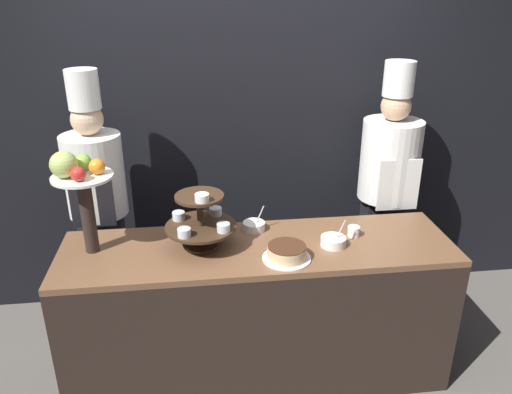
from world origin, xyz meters
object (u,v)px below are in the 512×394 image
Objects in this scene: cup_white at (354,231)px; serving_bowl_far at (254,226)px; fruit_pedestal at (79,182)px; serving_bowl_near at (333,241)px; chef_center_left at (387,183)px; cake_round at (287,253)px; tiered_stand at (201,220)px; chef_left at (98,198)px.

serving_bowl_far is at bearing 165.09° from cup_white.
serving_bowl_near is (1.32, -0.10, -0.37)m from fruit_pedestal.
serving_bowl_far is 0.09× the size of chef_center_left.
cake_round is at bearing -138.36° from chef_center_left.
serving_bowl_near is (-0.14, -0.09, -0.00)m from cup_white.
serving_bowl_near is at bearing -131.05° from chef_center_left.
serving_bowl_far is at bearing 110.19° from cake_round.
serving_bowl_near is (0.72, -0.07, -0.14)m from tiered_stand.
serving_bowl_near is 1.48m from chef_left.
cake_round is at bearing -11.62° from fruit_pedestal.
serving_bowl_far is at bearing -158.59° from chef_center_left.
fruit_pedestal is 2.22× the size of cake_round.
serving_bowl_near is (0.28, 0.11, -0.01)m from cake_round.
cup_white is at bearing 25.82° from cake_round.
cake_round is 0.30m from serving_bowl_near.
tiered_stand is 5.56× the size of cup_white.
tiered_stand is 0.22× the size of chef_center_left.
fruit_pedestal is 1.13m from cake_round.
tiered_stand is at bearing -3.54° from fruit_pedestal.
tiered_stand reaches higher than serving_bowl_far.
cup_white is (1.47, -0.01, -0.37)m from fruit_pedestal.
chef_center_left reaches higher than serving_bowl_near.
tiered_stand is 2.50× the size of serving_bowl_near.
serving_bowl_far is 1.01m from chef_left.
serving_bowl_near reaches higher than cake_round.
serving_bowl_near is 0.09× the size of chef_left.
chef_center_left is (1.25, 0.55, -0.06)m from tiered_stand.
cake_round is (0.44, -0.18, -0.13)m from tiered_stand.
fruit_pedestal is 3.72× the size of serving_bowl_near.
tiered_stand is 0.38m from serving_bowl_far.
cup_white is 0.17m from serving_bowl_near.
serving_bowl_near is at bearing -24.42° from chef_left.
fruit_pedestal is 0.32× the size of chef_left.
serving_bowl_near reaches higher than serving_bowl_far.
cake_round is 1.70× the size of serving_bowl_far.
chef_center_left is at bearing 41.64° from cake_round.
chef_left reaches higher than cake_round.
cake_round is 0.14× the size of chef_center_left.
cake_round is at bearing -34.08° from chef_left.
cup_white is 0.04× the size of chef_left.
serving_bowl_near is at bearing -4.48° from fruit_pedestal.
fruit_pedestal is 1.95m from chef_center_left.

